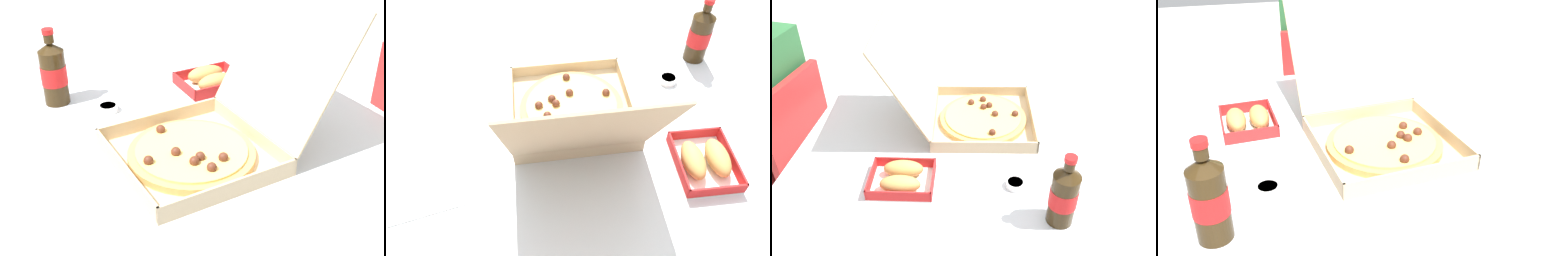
% 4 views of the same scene
% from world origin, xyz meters
% --- Properties ---
extents(dining_table, '(1.34, 0.99, 0.70)m').
position_xyz_m(dining_table, '(0.00, 0.00, 0.64)').
color(dining_table, silver).
rests_on(dining_table, ground_plane).
extents(pizza_box_open, '(0.41, 0.56, 0.36)m').
position_xyz_m(pizza_box_open, '(0.10, -0.05, 0.75)').
color(pizza_box_open, tan).
rests_on(pizza_box_open, dining_table).
extents(bread_side_box, '(0.17, 0.20, 0.06)m').
position_xyz_m(bread_side_box, '(-0.24, 0.11, 0.73)').
color(bread_side_box, white).
rests_on(bread_side_box, dining_table).
extents(cola_bottle, '(0.07, 0.07, 0.22)m').
position_xyz_m(cola_bottle, '(-0.32, -0.34, 0.80)').
color(cola_bottle, '#33230F').
rests_on(cola_bottle, dining_table).
extents(dipping_sauce_cup, '(0.06, 0.06, 0.02)m').
position_xyz_m(dipping_sauce_cup, '(-0.21, -0.22, 0.71)').
color(dipping_sauce_cup, white).
rests_on(dipping_sauce_cup, dining_table).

